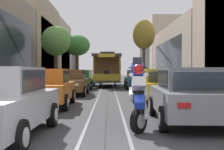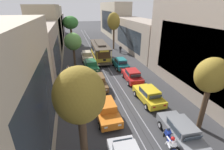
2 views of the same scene
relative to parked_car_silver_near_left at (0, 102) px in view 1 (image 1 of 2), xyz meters
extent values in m
plane|color=#38383A|center=(2.34, 23.00, -0.80)|extent=(160.00, 160.00, 0.00)
cube|color=gray|center=(1.81, 27.32, -0.79)|extent=(0.08, 71.12, 0.01)
cube|color=gray|center=(2.87, 27.32, -0.79)|extent=(0.08, 71.12, 0.01)
cube|color=black|center=(2.34, 27.32, -0.80)|extent=(0.03, 71.12, 0.01)
cube|color=#2D3842|center=(-4.42, 14.69, 2.47)|extent=(0.04, 8.84, 4.36)
cube|color=tan|center=(-6.74, 27.32, 3.95)|extent=(4.68, 12.32, 9.51)
cube|color=#2D3842|center=(-4.42, 27.32, 3.48)|extent=(0.04, 8.84, 5.70)
cube|color=#BCAD93|center=(-6.74, 39.94, 3.82)|extent=(4.69, 12.32, 9.23)
cube|color=#2D3842|center=(-4.42, 39.94, 3.36)|extent=(0.04, 8.84, 5.54)
cube|color=gray|center=(-7.25, 52.57, 2.64)|extent=(5.69, 12.32, 6.89)
cube|color=#2D3842|center=(-4.42, 52.57, 2.30)|extent=(0.04, 8.84, 4.13)
cube|color=gray|center=(11.82, 27.32, 2.51)|extent=(5.46, 20.74, 6.62)
cube|color=#2D3842|center=(9.11, 27.32, 2.18)|extent=(0.04, 14.73, 3.97)
cube|color=#BCAD93|center=(11.53, 48.36, 4.31)|extent=(4.88, 20.74, 10.22)
cube|color=#2D3842|center=(9.11, 48.36, 3.80)|extent=(0.04, 14.73, 6.13)
cube|color=#B7B7BC|center=(0.00, -0.04, -0.15)|extent=(1.88, 4.33, 0.66)
cube|color=#B7B7BC|center=(0.00, 0.11, 0.48)|extent=(1.51, 2.09, 0.60)
cube|color=#2D3842|center=(0.02, 1.29, 0.46)|extent=(1.30, 0.22, 0.45)
cube|color=#2D3842|center=(0.75, 0.10, 0.48)|extent=(0.06, 1.81, 0.47)
cube|color=#B21414|center=(0.60, 2.11, -0.05)|extent=(0.28, 0.05, 0.12)
cube|color=#B21414|center=(-0.52, 2.13, -0.05)|extent=(0.28, 0.05, 0.12)
cylinder|color=black|center=(0.85, -1.39, -0.48)|extent=(0.21, 0.64, 0.64)
cylinder|color=silver|center=(0.96, -1.39, -0.48)|extent=(0.03, 0.35, 0.35)
cylinder|color=black|center=(0.90, 1.28, -0.48)|extent=(0.21, 0.64, 0.64)
cylinder|color=silver|center=(1.01, 1.27, -0.48)|extent=(0.03, 0.35, 0.35)
cube|color=orange|center=(-0.12, 5.67, -0.15)|extent=(1.89, 4.34, 0.66)
cube|color=orange|center=(-0.13, 5.82, 0.48)|extent=(1.52, 2.09, 0.60)
cube|color=#2D3842|center=(-0.11, 4.98, 0.46)|extent=(1.34, 0.25, 0.47)
cube|color=#2D3842|center=(-0.15, 7.00, 0.46)|extent=(1.30, 0.22, 0.45)
cube|color=#2D3842|center=(0.62, 5.84, 0.48)|extent=(0.07, 1.81, 0.47)
cube|color=#2D3842|center=(-0.87, 5.80, 0.48)|extent=(0.07, 1.81, 0.47)
cube|color=white|center=(0.48, 3.52, -0.05)|extent=(0.28, 0.05, 0.14)
cube|color=#B21414|center=(0.39, 7.84, -0.05)|extent=(0.28, 0.05, 0.12)
cube|color=white|center=(-0.64, 3.50, -0.05)|extent=(0.28, 0.05, 0.14)
cube|color=#B21414|center=(-0.73, 7.82, -0.05)|extent=(0.28, 0.05, 0.12)
cylinder|color=black|center=(0.78, 4.36, -0.48)|extent=(0.21, 0.64, 0.64)
cylinder|color=silver|center=(0.89, 4.36, -0.48)|extent=(0.03, 0.35, 0.35)
cylinder|color=black|center=(-0.97, 4.32, -0.48)|extent=(0.21, 0.64, 0.64)
cylinder|color=silver|center=(-1.08, 4.32, -0.48)|extent=(0.03, 0.35, 0.35)
cylinder|color=black|center=(0.73, 7.02, -0.48)|extent=(0.21, 0.64, 0.64)
cylinder|color=silver|center=(0.84, 7.02, -0.48)|extent=(0.03, 0.35, 0.35)
cylinder|color=black|center=(-1.03, 6.98, -0.48)|extent=(0.21, 0.64, 0.64)
cylinder|color=silver|center=(-1.14, 6.98, -0.48)|extent=(0.03, 0.35, 0.35)
cube|color=brown|center=(0.10, 11.61, -0.15)|extent=(1.82, 4.31, 0.66)
cube|color=brown|center=(0.10, 11.76, 0.48)|extent=(1.49, 2.07, 0.60)
cube|color=#2D3842|center=(0.09, 10.92, 0.46)|extent=(1.33, 0.23, 0.47)
cube|color=#2D3842|center=(0.10, 12.94, 0.46)|extent=(1.30, 0.20, 0.45)
cube|color=#2D3842|center=(0.84, 11.75, 0.48)|extent=(0.04, 1.81, 0.47)
cube|color=#2D3842|center=(-0.65, 11.76, 0.48)|extent=(0.04, 1.81, 0.47)
cube|color=white|center=(0.64, 9.44, -0.05)|extent=(0.28, 0.04, 0.14)
cube|color=#B21414|center=(0.67, 13.76, -0.05)|extent=(0.28, 0.04, 0.12)
cube|color=white|center=(-0.47, 9.45, -0.05)|extent=(0.28, 0.04, 0.14)
cube|color=#B21414|center=(-0.45, 13.77, -0.05)|extent=(0.28, 0.04, 0.12)
cylinder|color=black|center=(0.97, 10.27, -0.48)|extent=(0.20, 0.64, 0.64)
cylinder|color=silver|center=(1.08, 10.27, -0.48)|extent=(0.02, 0.35, 0.35)
cylinder|color=black|center=(-0.79, 10.28, -0.48)|extent=(0.20, 0.64, 0.64)
cylinder|color=silver|center=(-0.90, 10.28, -0.48)|extent=(0.02, 0.35, 0.35)
cylinder|color=black|center=(0.98, 12.93, -0.48)|extent=(0.20, 0.64, 0.64)
cylinder|color=silver|center=(1.09, 12.93, -0.48)|extent=(0.02, 0.35, 0.35)
cylinder|color=black|center=(-0.78, 12.94, -0.48)|extent=(0.20, 0.64, 0.64)
cylinder|color=silver|center=(-0.89, 12.94, -0.48)|extent=(0.02, 0.35, 0.35)
cube|color=#1E6038|center=(0.04, 17.69, -0.15)|extent=(1.96, 4.36, 0.66)
cube|color=#1E6038|center=(0.03, 17.84, 0.48)|extent=(1.55, 2.12, 0.60)
cube|color=#2D3842|center=(0.06, 17.01, 0.46)|extent=(1.34, 0.27, 0.47)
cube|color=#2D3842|center=(-0.01, 19.03, 0.46)|extent=(1.30, 0.25, 0.45)
cube|color=#2D3842|center=(0.78, 17.87, 0.48)|extent=(0.10, 1.81, 0.47)
cube|color=#2D3842|center=(-0.72, 17.82, 0.48)|extent=(0.10, 1.81, 0.47)
cube|color=white|center=(0.67, 15.56, -0.05)|extent=(0.28, 0.05, 0.14)
cube|color=#B21414|center=(0.51, 19.87, -0.05)|extent=(0.28, 0.05, 0.12)
cube|color=white|center=(-0.44, 15.52, -0.05)|extent=(0.28, 0.05, 0.14)
cube|color=#B21414|center=(-0.60, 19.83, -0.05)|extent=(0.28, 0.05, 0.12)
cylinder|color=black|center=(0.97, 16.40, -0.48)|extent=(0.22, 0.65, 0.64)
cylinder|color=silver|center=(1.08, 16.40, -0.48)|extent=(0.03, 0.35, 0.35)
cylinder|color=black|center=(-0.79, 16.33, -0.48)|extent=(0.22, 0.65, 0.64)
cylinder|color=silver|center=(-0.90, 16.33, -0.48)|extent=(0.03, 0.35, 0.35)
cylinder|color=black|center=(0.87, 19.06, -0.48)|extent=(0.22, 0.65, 0.64)
cylinder|color=silver|center=(0.98, 19.06, -0.48)|extent=(0.03, 0.35, 0.35)
cylinder|color=black|center=(-0.89, 18.99, -0.48)|extent=(0.22, 0.65, 0.64)
cylinder|color=silver|center=(-1.00, 18.99, -0.48)|extent=(0.03, 0.35, 0.35)
cube|color=#C1B28E|center=(-0.05, 23.11, -0.15)|extent=(1.89, 4.34, 0.66)
cube|color=#C1B28E|center=(-0.05, 23.26, 0.48)|extent=(1.52, 2.09, 0.60)
cube|color=#2D3842|center=(-0.07, 22.42, 0.46)|extent=(1.34, 0.25, 0.47)
cube|color=#2D3842|center=(-0.03, 24.44, 0.46)|extent=(1.30, 0.22, 0.45)
cube|color=#2D3842|center=(0.70, 23.25, 0.48)|extent=(0.07, 1.81, 0.47)
cube|color=#2D3842|center=(-0.80, 23.28, 0.48)|extent=(0.07, 1.81, 0.47)
cube|color=white|center=(0.46, 20.94, -0.05)|extent=(0.28, 0.05, 0.14)
cube|color=#B21414|center=(0.55, 25.26, -0.05)|extent=(0.28, 0.05, 0.12)
cube|color=white|center=(-0.65, 20.96, -0.05)|extent=(0.28, 0.05, 0.14)
cube|color=#B21414|center=(-0.57, 25.28, -0.05)|extent=(0.28, 0.05, 0.12)
cylinder|color=black|center=(0.80, 21.76, -0.48)|extent=(0.21, 0.64, 0.64)
cylinder|color=silver|center=(0.91, 21.76, -0.48)|extent=(0.03, 0.35, 0.35)
cylinder|color=black|center=(-0.96, 21.80, -0.48)|extent=(0.21, 0.64, 0.64)
cylinder|color=silver|center=(-1.07, 21.80, -0.48)|extent=(0.03, 0.35, 0.35)
cylinder|color=black|center=(0.85, 24.43, -0.48)|extent=(0.21, 0.64, 0.64)
cylinder|color=silver|center=(0.96, 24.42, -0.48)|extent=(0.03, 0.35, 0.35)
cylinder|color=black|center=(-0.91, 24.46, -0.48)|extent=(0.21, 0.64, 0.64)
cylinder|color=silver|center=(-1.02, 24.46, -0.48)|extent=(0.03, 0.35, 0.35)
cube|color=slate|center=(4.70, 1.82, -0.15)|extent=(2.01, 4.38, 0.66)
cube|color=slate|center=(4.69, 1.67, 0.48)|extent=(1.57, 2.13, 0.60)
cube|color=#2D3842|center=(4.73, 2.51, 0.46)|extent=(1.34, 0.29, 0.47)
cube|color=#2D3842|center=(4.64, 0.49, 0.46)|extent=(1.30, 0.26, 0.45)
cube|color=#2D3842|center=(3.95, 1.71, 0.48)|extent=(0.12, 1.81, 0.47)
cube|color=#2D3842|center=(5.44, 1.64, 0.48)|extent=(0.12, 1.81, 0.47)
cube|color=white|center=(4.25, 4.01, -0.05)|extent=(0.28, 0.05, 0.14)
cube|color=#B21414|center=(4.04, -0.31, -0.05)|extent=(0.28, 0.05, 0.12)
cube|color=white|center=(5.36, 3.95, -0.05)|extent=(0.28, 0.05, 0.14)
cylinder|color=black|center=(3.89, 3.20, -0.48)|extent=(0.23, 0.65, 0.64)
cylinder|color=silver|center=(3.78, 3.20, -0.48)|extent=(0.04, 0.35, 0.35)
cylinder|color=black|center=(5.64, 3.11, -0.48)|extent=(0.23, 0.65, 0.64)
cylinder|color=silver|center=(5.75, 3.11, -0.48)|extent=(0.04, 0.35, 0.35)
cylinder|color=black|center=(3.76, 0.53, -0.48)|extent=(0.23, 0.65, 0.64)
cylinder|color=silver|center=(3.65, 0.54, -0.48)|extent=(0.04, 0.35, 0.35)
cube|color=gold|center=(4.72, 7.27, -0.15)|extent=(1.97, 4.37, 0.66)
cube|color=gold|center=(4.72, 7.12, 0.48)|extent=(1.56, 2.12, 0.60)
cube|color=#2D3842|center=(4.69, 7.96, 0.46)|extent=(1.34, 0.28, 0.47)
cube|color=#2D3842|center=(4.77, 5.94, 0.46)|extent=(1.30, 0.25, 0.45)
cube|color=#2D3842|center=(3.98, 7.09, 0.48)|extent=(0.10, 1.81, 0.47)
cube|color=#2D3842|center=(5.47, 7.15, 0.48)|extent=(0.10, 1.81, 0.47)
cube|color=white|center=(4.07, 9.41, -0.05)|extent=(0.28, 0.05, 0.14)
cube|color=#B21414|center=(4.25, 5.09, -0.05)|extent=(0.28, 0.05, 0.12)
cube|color=white|center=(5.19, 9.45, -0.05)|extent=(0.28, 0.05, 0.14)
cube|color=#B21414|center=(5.36, 5.13, -0.05)|extent=(0.28, 0.05, 0.12)
cylinder|color=black|center=(3.78, 8.57, -0.48)|extent=(0.23, 0.65, 0.64)
cylinder|color=silver|center=(3.67, 8.56, -0.48)|extent=(0.03, 0.35, 0.35)
cylinder|color=black|center=(5.54, 8.64, -0.48)|extent=(0.23, 0.65, 0.64)
cylinder|color=silver|center=(5.65, 8.64, -0.48)|extent=(0.03, 0.35, 0.35)
cylinder|color=black|center=(3.89, 5.90, -0.48)|extent=(0.23, 0.65, 0.64)
cylinder|color=silver|center=(3.78, 5.90, -0.48)|extent=(0.03, 0.35, 0.35)
cylinder|color=black|center=(5.65, 5.97, -0.48)|extent=(0.23, 0.65, 0.64)
cylinder|color=silver|center=(5.76, 5.98, -0.48)|extent=(0.03, 0.35, 0.35)
cube|color=red|center=(4.84, 12.51, -0.15)|extent=(1.95, 4.36, 0.66)
cube|color=red|center=(4.84, 12.36, 0.48)|extent=(1.55, 2.11, 0.60)
cube|color=#2D3842|center=(4.87, 13.19, 0.46)|extent=(1.34, 0.27, 0.47)
cube|color=#2D3842|center=(4.79, 11.18, 0.46)|extent=(1.30, 0.24, 0.45)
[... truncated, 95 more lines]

